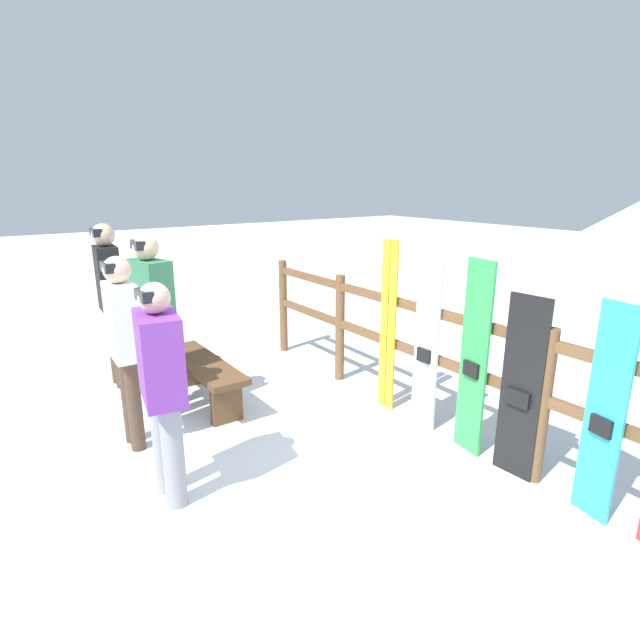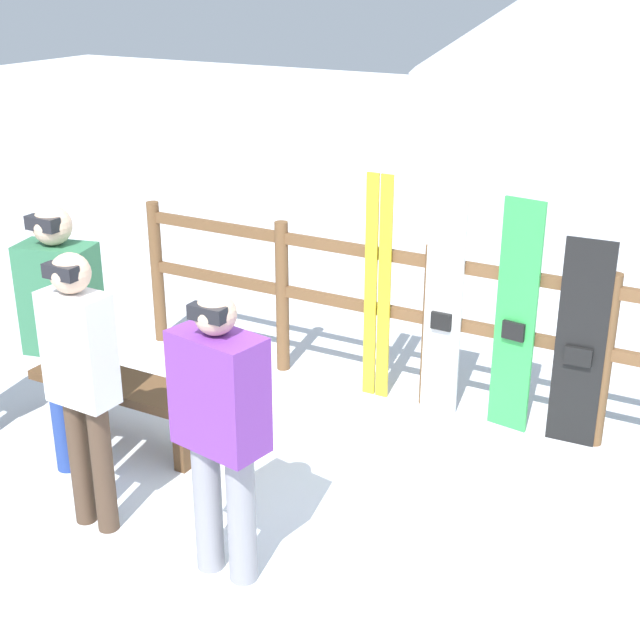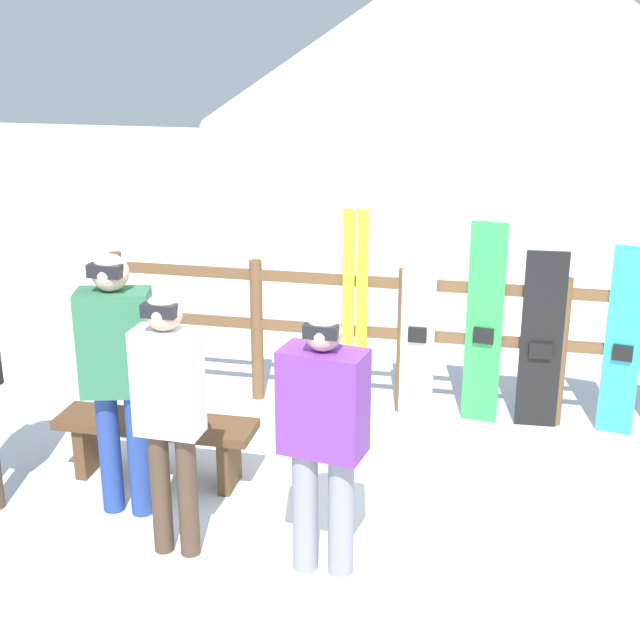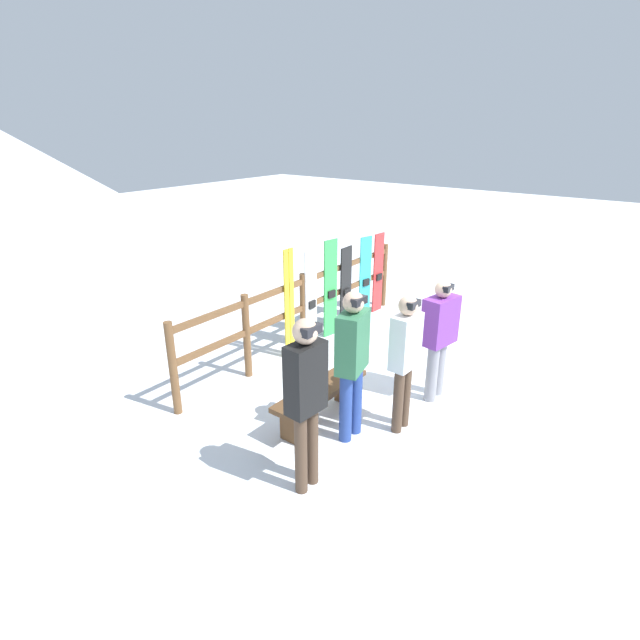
% 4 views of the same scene
% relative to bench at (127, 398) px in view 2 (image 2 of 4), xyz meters
% --- Properties ---
extents(ground_plane, '(40.00, 40.00, 0.00)m').
position_rel_bench_xyz_m(ground_plane, '(1.47, -0.31, -0.33)').
color(ground_plane, white).
extents(fence, '(4.86, 0.10, 1.17)m').
position_rel_bench_xyz_m(fence, '(1.47, 1.47, 0.37)').
color(fence, brown).
rests_on(fence, ground).
extents(bench, '(1.36, 0.36, 0.44)m').
position_rel_bench_xyz_m(bench, '(0.00, 0.00, 0.00)').
color(bench, brown).
rests_on(bench, ground).
extents(person_plaid_green, '(0.48, 0.34, 1.69)m').
position_rel_bench_xyz_m(person_plaid_green, '(-0.03, -0.44, 0.66)').
color(person_plaid_green, navy).
rests_on(person_plaid_green, ground).
extents(person_white, '(0.37, 0.22, 1.59)m').
position_rel_bench_xyz_m(person_white, '(0.44, -0.80, 0.62)').
color(person_white, '#4C3828').
rests_on(person_white, ground).
extents(person_purple, '(0.49, 0.32, 1.54)m').
position_rel_bench_xyz_m(person_purple, '(1.32, -0.80, 0.55)').
color(person_purple, gray).
rests_on(person_purple, ground).
extents(ski_pair_yellow, '(0.19, 0.02, 1.63)m').
position_rel_bench_xyz_m(ski_pair_yellow, '(1.10, 1.41, 0.49)').
color(ski_pair_yellow, yellow).
rests_on(ski_pair_yellow, ground).
extents(snowboard_white, '(0.26, 0.05, 1.51)m').
position_rel_bench_xyz_m(snowboard_white, '(1.59, 1.41, 0.43)').
color(snowboard_white, white).
rests_on(snowboard_white, ground).
extents(snowboard_green, '(0.28, 0.08, 1.58)m').
position_rel_bench_xyz_m(snowboard_green, '(2.09, 1.41, 0.46)').
color(snowboard_green, green).
rests_on(snowboard_green, ground).
extents(snowboard_black_stripe, '(0.31, 0.07, 1.39)m').
position_rel_bench_xyz_m(snowboard_black_stripe, '(2.52, 1.41, 0.36)').
color(snowboard_black_stripe, black).
rests_on(snowboard_black_stripe, ground).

